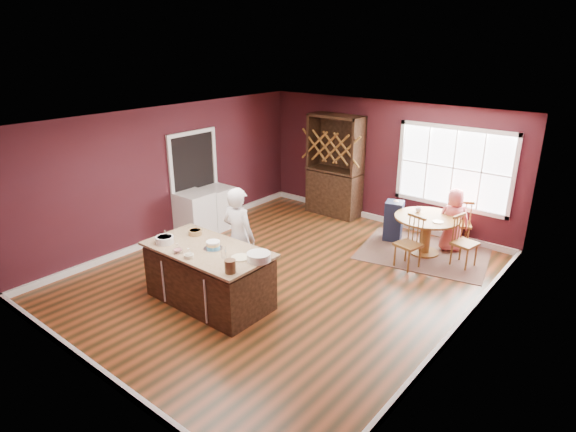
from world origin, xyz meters
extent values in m
plane|color=brown|center=(0.00, 0.00, 0.00)|extent=(7.00, 7.00, 0.00)
plane|color=white|center=(0.00, 0.00, 2.70)|extent=(7.00, 7.00, 0.00)
plane|color=#3B1217|center=(0.00, 3.50, 1.35)|extent=(6.00, 0.00, 6.00)
plane|color=#3B1217|center=(0.00, -3.50, 1.35)|extent=(6.00, 0.00, 6.00)
plane|color=#3B1217|center=(-3.00, 0.00, 1.35)|extent=(0.00, 7.00, 7.00)
plane|color=#3B1217|center=(3.00, 0.00, 1.35)|extent=(0.00, 7.00, 7.00)
cube|color=black|center=(-0.37, -1.39, 0.41)|extent=(1.94, 0.98, 0.83)
cube|color=beige|center=(-0.37, -1.39, 0.90)|extent=(2.02, 1.06, 0.04)
cylinder|color=brown|center=(1.48, 2.46, 0.02)|extent=(0.57, 0.57, 0.04)
cylinder|color=brown|center=(1.48, 2.46, 0.35)|extent=(0.20, 0.20, 0.67)
cylinder|color=brown|center=(1.48, 2.46, 0.73)|extent=(1.21, 1.21, 0.04)
imported|color=silver|center=(-0.40, -0.68, 0.86)|extent=(0.65, 0.45, 1.71)
cylinder|color=white|center=(-1.03, -1.67, 0.97)|extent=(0.28, 0.28, 0.11)
cylinder|color=olive|center=(-0.93, -1.15, 0.96)|extent=(0.22, 0.22, 0.08)
cylinder|color=silver|center=(-0.59, -1.78, 0.95)|extent=(0.15, 0.15, 0.05)
cylinder|color=beige|center=(-0.33, -1.79, 0.95)|extent=(0.15, 0.15, 0.05)
cylinder|color=white|center=(0.07, -1.47, 1.00)|extent=(0.08, 0.08, 0.16)
cylinder|color=beige|center=(0.27, -1.33, 0.93)|extent=(0.27, 0.27, 0.02)
cylinder|color=white|center=(0.53, -1.22, 0.98)|extent=(0.34, 0.34, 0.12)
cylinder|color=brown|center=(0.48, -1.74, 1.01)|extent=(0.16, 0.16, 0.19)
cube|color=brown|center=(1.48, 2.46, 0.01)|extent=(2.66, 2.25, 0.01)
imported|color=#CE5659|center=(1.81, 2.93, 0.62)|extent=(0.73, 0.65, 1.25)
cylinder|color=beige|center=(1.75, 2.31, 0.76)|extent=(0.20, 0.20, 0.02)
imported|color=white|center=(1.23, 2.60, 0.80)|extent=(0.13, 0.13, 0.09)
cube|color=black|center=(-1.15, 3.22, 1.16)|extent=(1.27, 0.53, 2.33)
cube|color=white|center=(-2.64, 0.28, 0.47)|extent=(0.64, 0.62, 0.94)
cube|color=white|center=(-2.64, 0.92, 0.45)|extent=(0.62, 0.60, 0.90)
camera|label=1|loc=(4.78, -5.81, 3.91)|focal=30.00mm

